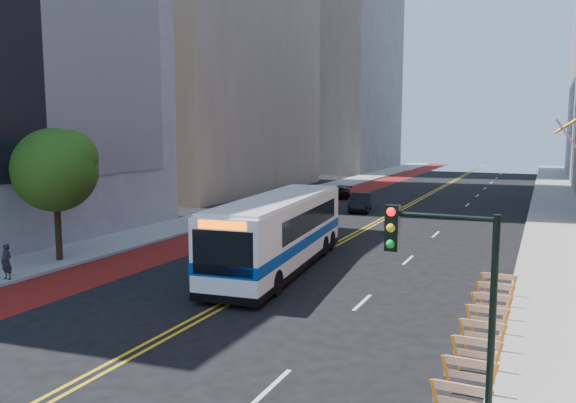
# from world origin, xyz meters

# --- Properties ---
(ground) EXTENTS (160.00, 160.00, 0.00)m
(ground) POSITION_xyz_m (0.00, 0.00, 0.00)
(ground) COLOR black
(ground) RESTS_ON ground
(sidewalk_left) EXTENTS (4.00, 140.00, 0.15)m
(sidewalk_left) POSITION_xyz_m (-12.00, 30.00, 0.07)
(sidewalk_left) COLOR gray
(sidewalk_left) RESTS_ON ground
(sidewalk_right) EXTENTS (4.00, 140.00, 0.15)m
(sidewalk_right) POSITION_xyz_m (12.00, 30.00, 0.07)
(sidewalk_right) COLOR gray
(sidewalk_right) RESTS_ON ground
(bus_lane_paint) EXTENTS (3.60, 140.00, 0.01)m
(bus_lane_paint) POSITION_xyz_m (-8.10, 30.00, 0.00)
(bus_lane_paint) COLOR maroon
(bus_lane_paint) RESTS_ON ground
(center_line_inner) EXTENTS (0.14, 140.00, 0.01)m
(center_line_inner) POSITION_xyz_m (-0.18, 30.00, 0.00)
(center_line_inner) COLOR gold
(center_line_inner) RESTS_ON ground
(center_line_outer) EXTENTS (0.14, 140.00, 0.01)m
(center_line_outer) POSITION_xyz_m (0.18, 30.00, 0.00)
(center_line_outer) COLOR gold
(center_line_outer) RESTS_ON ground
(lane_dashes) EXTENTS (0.14, 98.20, 0.01)m
(lane_dashes) POSITION_xyz_m (4.80, 38.00, 0.01)
(lane_dashes) COLOR silver
(lane_dashes) RESTS_ON ground
(construction_barriers) EXTENTS (1.42, 10.91, 1.00)m
(construction_barriers) POSITION_xyz_m (9.60, 3.42, 0.68)
(construction_barriers) COLOR orange
(construction_barriers) RESTS_ON ground
(street_tree) EXTENTS (4.20, 4.20, 6.70)m
(street_tree) POSITION_xyz_m (-11.24, 6.04, 4.91)
(street_tree) COLOR black
(street_tree) RESTS_ON sidewalk_left
(traffic_signal) EXTENTS (2.21, 0.34, 5.07)m
(traffic_signal) POSITION_xyz_m (9.41, -3.51, 3.72)
(traffic_signal) COLOR black
(traffic_signal) RESTS_ON sidewalk_right
(transit_bus) EXTENTS (4.31, 13.23, 3.57)m
(transit_bus) POSITION_xyz_m (-0.47, 9.54, 1.86)
(transit_bus) COLOR white
(transit_bus) RESTS_ON ground
(car_a) EXTENTS (2.39, 4.86, 1.60)m
(car_a) POSITION_xyz_m (-7.13, 27.95, 0.80)
(car_a) COLOR black
(car_a) RESTS_ON ground
(car_b) EXTENTS (2.48, 4.75, 1.49)m
(car_b) POSITION_xyz_m (-2.86, 30.15, 0.75)
(car_b) COLOR black
(car_b) RESTS_ON ground
(car_c) EXTENTS (3.12, 4.88, 1.32)m
(car_c) POSITION_xyz_m (-7.51, 35.79, 0.66)
(car_c) COLOR black
(car_c) RESTS_ON ground
(pedestrian) EXTENTS (0.58, 0.38, 1.59)m
(pedestrian) POSITION_xyz_m (-10.40, 2.20, 0.94)
(pedestrian) COLOR black
(pedestrian) RESTS_ON sidewalk_left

